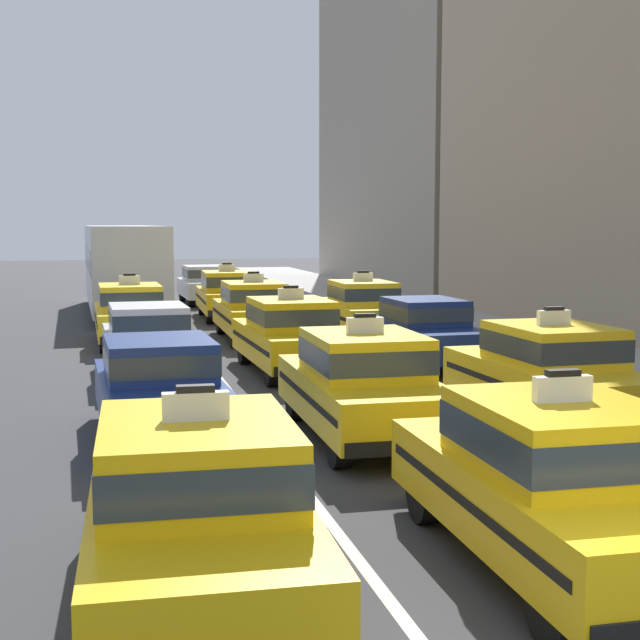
{
  "coord_description": "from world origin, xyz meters",
  "views": [
    {
      "loc": [
        -3.98,
        -4.49,
        3.31
      ],
      "look_at": [
        0.4,
        13.67,
        1.3
      ],
      "focal_mm": 50.56,
      "sensor_mm": 36.0,
      "label": 1
    }
  ],
  "objects_px": {
    "taxi_center_second": "(363,383)",
    "taxi_center_fifth": "(227,294)",
    "taxi_left_fourth": "(130,313)",
    "taxi_center_fourth": "(253,309)",
    "sedan_right_third": "(423,330)",
    "sedan_left_second": "(159,386)",
    "taxi_right_fourth": "(362,308)",
    "sedan_left_third": "(148,339)",
    "taxi_center_third": "(290,334)",
    "taxi_left_nearest": "(196,507)",
    "sedan_center_sixth": "(204,283)",
    "taxi_center_nearest": "(555,480)",
    "taxi_right_second": "(549,371)",
    "bus_left_fifth": "(123,264)",
    "sedan_left_sixth": "(125,276)"
  },
  "relations": [
    {
      "from": "sedan_left_third",
      "to": "taxi_center_fifth",
      "type": "height_order",
      "value": "taxi_center_fifth"
    },
    {
      "from": "taxi_center_fourth",
      "to": "sedan_right_third",
      "type": "height_order",
      "value": "taxi_center_fourth"
    },
    {
      "from": "sedan_left_second",
      "to": "taxi_center_third",
      "type": "relative_size",
      "value": 0.95
    },
    {
      "from": "sedan_left_third",
      "to": "taxi_center_third",
      "type": "distance_m",
      "value": 3.08
    },
    {
      "from": "sedan_left_second",
      "to": "sedan_right_third",
      "type": "relative_size",
      "value": 1.0
    },
    {
      "from": "sedan_left_second",
      "to": "sedan_left_third",
      "type": "xyz_separation_m",
      "value": [
        0.12,
        5.78,
        0.0
      ]
    },
    {
      "from": "taxi_center_second",
      "to": "taxi_center_fifth",
      "type": "bearing_deg",
      "value": 88.92
    },
    {
      "from": "taxi_left_fourth",
      "to": "taxi_center_fifth",
      "type": "distance_m",
      "value": 7.01
    },
    {
      "from": "taxi_right_fourth",
      "to": "taxi_center_fourth",
      "type": "bearing_deg",
      "value": 173.16
    },
    {
      "from": "bus_left_fifth",
      "to": "taxi_right_second",
      "type": "bearing_deg",
      "value": -72.67
    },
    {
      "from": "taxi_center_second",
      "to": "sedan_center_sixth",
      "type": "distance_m",
      "value": 24.17
    },
    {
      "from": "taxi_center_nearest",
      "to": "taxi_right_second",
      "type": "distance_m",
      "value": 6.53
    },
    {
      "from": "taxi_left_fourth",
      "to": "taxi_center_nearest",
      "type": "distance_m",
      "value": 17.73
    },
    {
      "from": "taxi_left_nearest",
      "to": "taxi_center_fourth",
      "type": "xyz_separation_m",
      "value": [
        3.39,
        17.64,
        0.0
      ]
    },
    {
      "from": "bus_left_fifth",
      "to": "taxi_center_second",
      "type": "distance_m",
      "value": 21.14
    },
    {
      "from": "taxi_center_second",
      "to": "sedan_right_third",
      "type": "height_order",
      "value": "taxi_center_second"
    },
    {
      "from": "taxi_center_second",
      "to": "sedan_right_third",
      "type": "xyz_separation_m",
      "value": [
        3.39,
        6.6,
        -0.03
      ]
    },
    {
      "from": "sedan_left_sixth",
      "to": "taxi_right_second",
      "type": "distance_m",
      "value": 30.09
    },
    {
      "from": "taxi_left_nearest",
      "to": "bus_left_fifth",
      "type": "bearing_deg",
      "value": 90.04
    },
    {
      "from": "taxi_center_fifth",
      "to": "taxi_center_nearest",
      "type": "bearing_deg",
      "value": -90.08
    },
    {
      "from": "taxi_center_fifth",
      "to": "sedan_right_third",
      "type": "xyz_separation_m",
      "value": [
        3.05,
        -11.43,
        -0.03
      ]
    },
    {
      "from": "taxi_center_fifth",
      "to": "taxi_left_nearest",
      "type": "bearing_deg",
      "value": -98.3
    },
    {
      "from": "taxi_center_third",
      "to": "taxi_right_fourth",
      "type": "bearing_deg",
      "value": 59.49
    },
    {
      "from": "taxi_left_nearest",
      "to": "taxi_center_third",
      "type": "height_order",
      "value": "same"
    },
    {
      "from": "taxi_right_second",
      "to": "sedan_right_third",
      "type": "relative_size",
      "value": 1.06
    },
    {
      "from": "taxi_left_fourth",
      "to": "taxi_center_fifth",
      "type": "bearing_deg",
      "value": 60.27
    },
    {
      "from": "taxi_center_nearest",
      "to": "sedan_center_sixth",
      "type": "height_order",
      "value": "taxi_center_nearest"
    },
    {
      "from": "sedan_left_second",
      "to": "bus_left_fifth",
      "type": "xyz_separation_m",
      "value": [
        -0.07,
        20.23,
        0.97
      ]
    },
    {
      "from": "sedan_left_third",
      "to": "taxi_right_second",
      "type": "bearing_deg",
      "value": -44.43
    },
    {
      "from": "taxi_left_fourth",
      "to": "sedan_left_sixth",
      "type": "height_order",
      "value": "taxi_left_fourth"
    },
    {
      "from": "taxi_left_nearest",
      "to": "taxi_center_second",
      "type": "xyz_separation_m",
      "value": [
        3.09,
        5.46,
        0.0
      ]
    },
    {
      "from": "sedan_left_sixth",
      "to": "taxi_right_fourth",
      "type": "distance_m",
      "value": 19.05
    },
    {
      "from": "taxi_right_fourth",
      "to": "sedan_left_second",
      "type": "bearing_deg",
      "value": -120.05
    },
    {
      "from": "taxi_center_fifth",
      "to": "taxi_left_fourth",
      "type": "bearing_deg",
      "value": -119.73
    },
    {
      "from": "taxi_left_nearest",
      "to": "sedan_left_second",
      "type": "xyz_separation_m",
      "value": [
        0.05,
        6.12,
        -0.03
      ]
    },
    {
      "from": "taxi_center_fourth",
      "to": "sedan_right_third",
      "type": "distance_m",
      "value": 6.38
    },
    {
      "from": "taxi_center_fifth",
      "to": "bus_left_fifth",
      "type": "bearing_deg",
      "value": 140.24
    },
    {
      "from": "taxi_left_nearest",
      "to": "taxi_center_fourth",
      "type": "bearing_deg",
      "value": 79.12
    },
    {
      "from": "sedan_left_second",
      "to": "taxi_right_fourth",
      "type": "distance_m",
      "value": 12.88
    },
    {
      "from": "taxi_center_second",
      "to": "sedan_right_third",
      "type": "relative_size",
      "value": 1.05
    },
    {
      "from": "sedan_center_sixth",
      "to": "taxi_right_fourth",
      "type": "xyz_separation_m",
      "value": [
        3.21,
        -12.35,
        0.03
      ]
    },
    {
      "from": "sedan_left_sixth",
      "to": "taxi_center_second",
      "type": "relative_size",
      "value": 0.95
    },
    {
      "from": "sedan_left_third",
      "to": "taxi_center_third",
      "type": "bearing_deg",
      "value": -2.93
    },
    {
      "from": "taxi_right_fourth",
      "to": "taxi_left_fourth",
      "type": "bearing_deg",
      "value": 178.85
    },
    {
      "from": "taxi_left_nearest",
      "to": "sedan_center_sixth",
      "type": "bearing_deg",
      "value": 83.65
    },
    {
      "from": "taxi_left_fourth",
      "to": "taxi_center_third",
      "type": "relative_size",
      "value": 1.0
    },
    {
      "from": "taxi_left_fourth",
      "to": "taxi_center_fourth",
      "type": "bearing_deg",
      "value": 4.02
    },
    {
      "from": "bus_left_fifth",
      "to": "taxi_right_second",
      "type": "relative_size",
      "value": 2.44
    },
    {
      "from": "taxi_center_third",
      "to": "taxi_center_fourth",
      "type": "height_order",
      "value": "same"
    },
    {
      "from": "taxi_center_third",
      "to": "sedan_left_third",
      "type": "bearing_deg",
      "value": 177.07
    }
  ]
}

